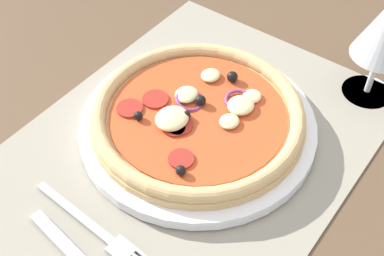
{
  "coord_description": "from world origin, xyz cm",
  "views": [
    {
      "loc": [
        31.49,
        24.1,
        46.74
      ],
      "look_at": [
        -0.85,
        0.0,
        2.83
      ],
      "focal_mm": 48.83,
      "sensor_mm": 36.0,
      "label": 1
    }
  ],
  "objects": [
    {
      "name": "fork",
      "position": [
        14.69,
        0.58,
        0.62
      ],
      "size": [
        2.5,
        18.05,
        0.44
      ],
      "rotation": [
        0.0,
        0.0,
        1.52
      ],
      "color": "#B2B5BA",
      "rests_on": "placemat"
    },
    {
      "name": "ground_plane",
      "position": [
        0.0,
        0.0,
        -1.2
      ],
      "size": [
        190.0,
        140.0,
        2.4
      ],
      "primitive_type": "cube",
      "color": "brown"
    },
    {
      "name": "pizza",
      "position": [
        -2.85,
        -0.65,
        2.91
      ],
      "size": [
        25.28,
        25.28,
        2.67
      ],
      "color": "tan",
      "rests_on": "plate"
    },
    {
      "name": "plate",
      "position": [
        -2.83,
        -0.64,
        1.11
      ],
      "size": [
        28.15,
        28.15,
        1.43
      ],
      "primitive_type": "cylinder",
      "color": "white",
      "rests_on": "placemat"
    },
    {
      "name": "placemat",
      "position": [
        0.0,
        0.0,
        0.2
      ],
      "size": [
        48.41,
        35.95,
        0.4
      ],
      "primitive_type": "cube",
      "color": "gray",
      "rests_on": "ground_plane"
    }
  ]
}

